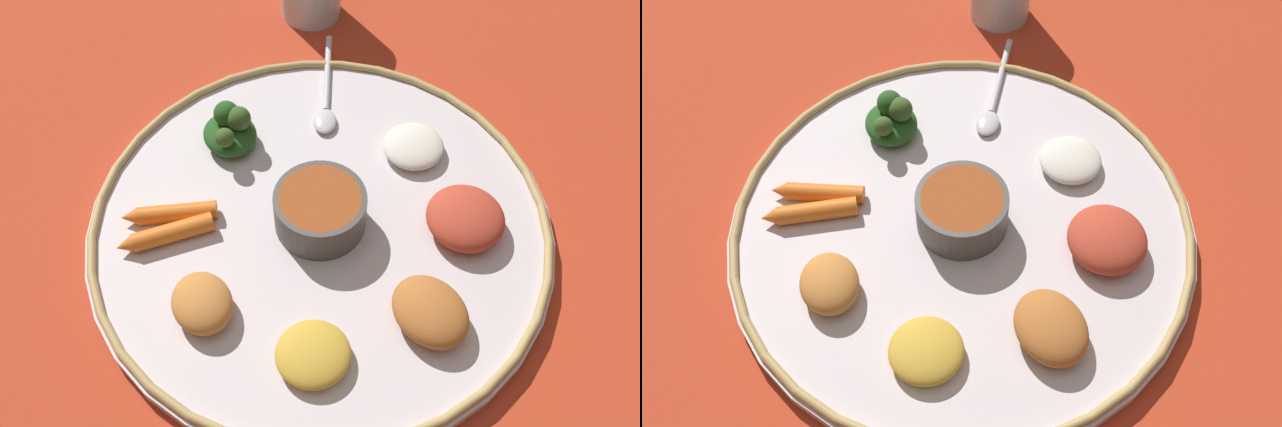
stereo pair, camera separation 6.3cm
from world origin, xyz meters
The scene contains 13 objects.
ground_plane centered at (0.00, 0.00, 0.00)m, with size 2.40×2.40×0.00m, color #B7381E.
platter centered at (0.00, 0.00, 0.01)m, with size 0.44×0.44×0.01m, color silver.
platter_rim centered at (0.00, 0.00, 0.02)m, with size 0.43×0.43×0.01m, color tan.
center_bowl centered at (0.00, 0.00, 0.04)m, with size 0.09×0.09×0.04m.
spoon centered at (0.12, 0.10, 0.02)m, with size 0.12×0.10×0.01m.
greens_pile centered at (0.02, 0.13, 0.03)m, with size 0.07×0.07×0.05m.
carrot_near_spoon centered at (-0.09, 0.11, 0.02)m, with size 0.08×0.07×0.02m.
carrot_outer centered at (-0.10, 0.10, 0.02)m, with size 0.09×0.06×0.02m.
mound_lentil_yellow centered at (-0.11, -0.08, 0.02)m, with size 0.06×0.06×0.02m, color gold.
mound_berbere_red centered at (0.08, -0.11, 0.03)m, with size 0.07×0.07×0.03m, color #B73D28.
mound_rice_white centered at (0.13, -0.02, 0.02)m, with size 0.06×0.06×0.02m, color silver.
mound_chickpea centered at (-0.02, -0.14, 0.03)m, with size 0.07×0.06×0.03m, color #B2662D.
mound_squash centered at (-0.13, 0.02, 0.03)m, with size 0.06×0.05×0.03m, color #C67A38.
Camera 1 is at (-0.28, -0.23, 0.55)m, focal length 38.64 mm.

